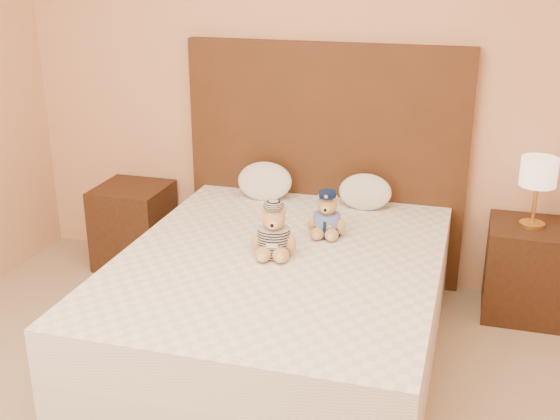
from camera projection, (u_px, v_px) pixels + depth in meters
The scene contains 10 objects.
room_walls at pixel (220, 11), 2.45m from camera, with size 4.04×4.52×2.72m.
bed at pixel (279, 304), 3.66m from camera, with size 1.60×2.00×0.55m.
headboard at pixel (324, 164), 4.40m from camera, with size 1.75×0.08×1.50m, color #4B2816.
nightstand_left at pixel (134, 226), 4.70m from camera, with size 0.45×0.45×0.55m, color #3A2112.
nightstand_right at pixel (526, 270), 4.05m from camera, with size 0.45×0.45×0.55m, color #3A2112.
lamp at pixel (538, 175), 3.85m from camera, with size 0.20×0.20×0.40m.
teddy_police at pixel (327, 214), 3.78m from camera, with size 0.22×0.21×0.25m, color tan, non-canonical shape.
teddy_prisoner at pixel (274, 230), 3.52m from camera, with size 0.24×0.23×0.27m, color tan, non-canonical shape.
pillow_left at pixel (265, 179), 4.35m from camera, with size 0.35×0.23×0.25m, color white.
pillow_right at pixel (365, 190), 4.19m from camera, with size 0.32×0.20×0.22m, color white.
Camera 1 is at (0.91, -1.93, 2.01)m, focal length 45.00 mm.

